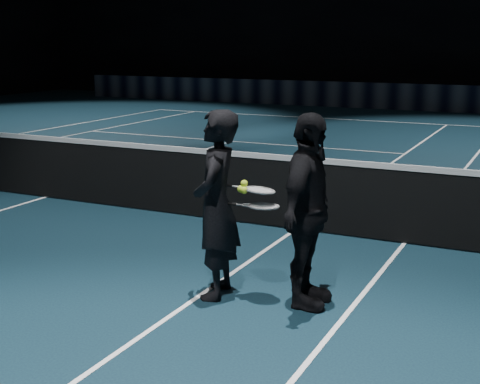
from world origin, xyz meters
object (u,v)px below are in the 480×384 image
Objects in this scene: player_a at (216,205)px; racket_upper at (259,190)px; tennis_balls at (243,188)px; player_b at (307,211)px; racket_lower at (264,206)px.

racket_upper is at bearing 91.00° from player_a.
tennis_balls is (0.25, 0.05, 0.18)m from player_a.
player_b is at bearing 85.29° from player_a.
player_a is at bearing -169.38° from tennis_balls.
racket_upper is at bearing 91.05° from player_b.
tennis_balls is (-0.59, -0.09, 0.18)m from player_b.
tennis_balls is (-0.19, -0.03, 0.16)m from racket_lower.
player_a is 0.31m from tennis_balls.
player_b is 14.64× the size of tennis_balls.
racket_upper is 0.15m from tennis_balls.
tennis_balls is at bearing 95.65° from player_b.
player_b is 0.40m from racket_lower.
player_b is at bearing 0.00° from racket_lower.
player_a reaches higher than tennis_balls.
player_a is 0.85m from player_b.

